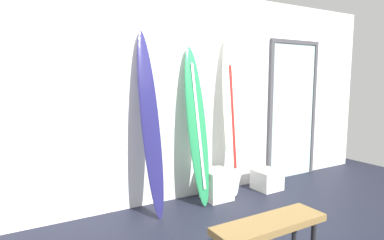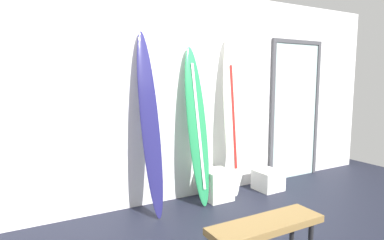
{
  "view_description": "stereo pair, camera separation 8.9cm",
  "coord_description": "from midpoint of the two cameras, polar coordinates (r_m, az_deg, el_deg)",
  "views": [
    {
      "loc": [
        -2.07,
        -2.61,
        1.63
      ],
      "look_at": [
        0.01,
        0.95,
        1.11
      ],
      "focal_mm": 30.4,
      "sensor_mm": 36.0,
      "label": 1
    },
    {
      "loc": [
        -1.99,
        -2.65,
        1.63
      ],
      "look_at": [
        0.01,
        0.95,
        1.11
      ],
      "focal_mm": 30.4,
      "sensor_mm": 36.0,
      "label": 2
    }
  ],
  "objects": [
    {
      "name": "display_block_center",
      "position": [
        5.03,
        13.71,
        -10.21
      ],
      "size": [
        0.37,
        0.37,
        0.29
      ],
      "color": "white",
      "rests_on": "ground"
    },
    {
      "name": "display_block_left",
      "position": [
        4.52,
        4.98,
        -11.24
      ],
      "size": [
        0.35,
        0.35,
        0.41
      ],
      "color": "white",
      "rests_on": "ground"
    },
    {
      "name": "glass_door",
      "position": [
        5.62,
        18.03,
        2.03
      ],
      "size": [
        1.06,
        0.06,
        2.25
      ],
      "color": "silver",
      "rests_on": "ground"
    },
    {
      "name": "bench",
      "position": [
        2.91,
        13.77,
        -18.03
      ],
      "size": [
        1.04,
        0.31,
        0.47
      ],
      "color": "olive",
      "rests_on": "ground"
    },
    {
      "name": "ground",
      "position": [
        3.71,
        8.21,
        -19.29
      ],
      "size": [
        8.0,
        8.0,
        0.04
      ],
      "primitive_type": "cube",
      "color": "black"
    },
    {
      "name": "wall_back",
      "position": [
        4.43,
        -1.68,
        4.19
      ],
      "size": [
        7.2,
        0.2,
        2.8
      ],
      "primitive_type": "cube",
      "color": "silver",
      "rests_on": "ground"
    },
    {
      "name": "surfboard_ivory",
      "position": [
        4.56,
        7.61,
        0.39
      ],
      "size": [
        0.28,
        0.34,
        2.22
      ],
      "color": "silver",
      "rests_on": "ground"
    },
    {
      "name": "surfboard_navy",
      "position": [
        3.88,
        -6.74,
        -0.65
      ],
      "size": [
        0.26,
        0.5,
        2.21
      ],
      "color": "navy",
      "rests_on": "ground"
    },
    {
      "name": "surfboard_emerald",
      "position": [
        4.21,
        1.51,
        -1.2
      ],
      "size": [
        0.31,
        0.46,
        2.06
      ],
      "color": "#23814A",
      "rests_on": "ground"
    }
  ]
}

